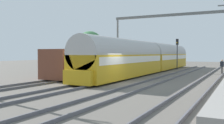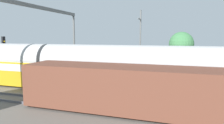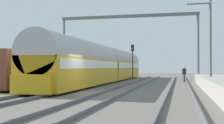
# 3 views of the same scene
# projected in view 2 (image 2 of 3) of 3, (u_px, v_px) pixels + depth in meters

# --- Properties ---
(ground) EXTENTS (120.00, 120.00, 0.00)m
(ground) POSITION_uv_depth(u_px,v_px,m) (198.00, 93.00, 17.09)
(ground) COLOR #615C54
(track_far_west) EXTENTS (1.52, 60.00, 0.16)m
(track_far_west) POSITION_uv_depth(u_px,v_px,m) (209.00, 119.00, 11.37)
(track_far_west) COLOR #58575F
(track_far_west) RESTS_ON ground
(track_west) EXTENTS (1.52, 60.00, 0.16)m
(track_west) POSITION_uv_depth(u_px,v_px,m) (201.00, 99.00, 15.18)
(track_west) COLOR #58575F
(track_west) RESTS_ON ground
(track_east) EXTENTS (1.52, 60.00, 0.16)m
(track_east) POSITION_uv_depth(u_px,v_px,m) (196.00, 86.00, 18.98)
(track_east) COLOR #58575F
(track_east) RESTS_ON ground
(track_far_east) EXTENTS (1.52, 60.00, 0.16)m
(track_far_east) POSITION_uv_depth(u_px,v_px,m) (193.00, 78.00, 22.78)
(track_far_east) COLOR #58575F
(track_far_east) RESTS_ON ground
(platform) EXTENTS (4.40, 28.00, 0.90)m
(platform) POSITION_uv_depth(u_px,v_px,m) (175.00, 68.00, 26.95)
(platform) COLOR gray
(platform) RESTS_ON ground
(passenger_train) EXTENTS (2.93, 32.85, 3.82)m
(passenger_train) POSITION_uv_depth(u_px,v_px,m) (48.00, 66.00, 18.86)
(passenger_train) COLOR gold
(passenger_train) RESTS_ON ground
(freight_car) EXTENTS (2.80, 13.00, 2.70)m
(freight_car) POSITION_uv_depth(u_px,v_px,m) (125.00, 88.00, 12.65)
(freight_car) COLOR brown
(freight_car) RESTS_ON ground
(person_crossing) EXTENTS (0.43, 0.29, 1.73)m
(person_crossing) POSITION_uv_depth(u_px,v_px,m) (74.00, 63.00, 27.63)
(person_crossing) COLOR #313131
(person_crossing) RESTS_ON ground
(railway_signal_far) EXTENTS (0.36, 0.30, 4.66)m
(railway_signal_far) POSITION_uv_depth(u_px,v_px,m) (4.00, 51.00, 22.65)
(railway_signal_far) COLOR #2D2D33
(railway_signal_far) RESTS_ON ground
(catenary_gantry) EXTENTS (16.46, 0.28, 7.86)m
(catenary_gantry) POSITION_uv_depth(u_px,v_px,m) (36.00, 24.00, 21.07)
(catenary_gantry) COLOR slate
(catenary_gantry) RESTS_ON ground
(catenary_pole_east_mid) EXTENTS (1.90, 0.20, 8.00)m
(catenary_pole_east_mid) POSITION_uv_depth(u_px,v_px,m) (140.00, 40.00, 26.41)
(catenary_pole_east_mid) COLOR slate
(catenary_pole_east_mid) RESTS_ON ground
(tree_east_background) EXTENTS (3.77, 3.77, 5.36)m
(tree_east_background) POSITION_uv_depth(u_px,v_px,m) (181.00, 44.00, 31.76)
(tree_east_background) COLOR #4C3826
(tree_east_background) RESTS_ON ground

